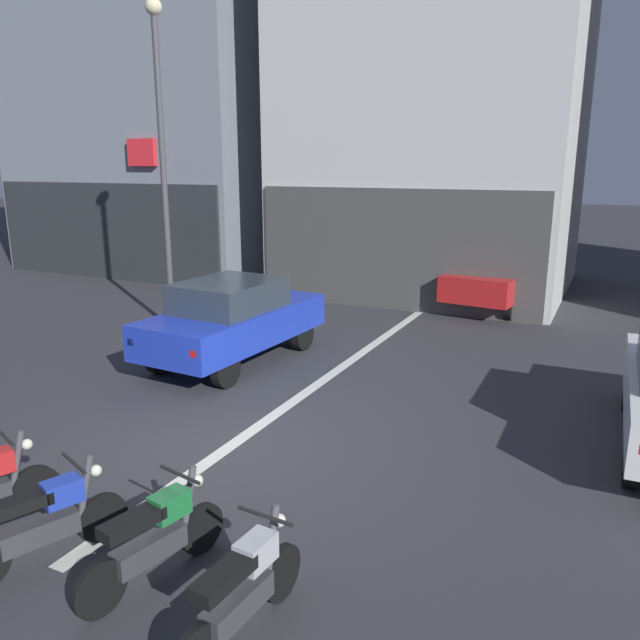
# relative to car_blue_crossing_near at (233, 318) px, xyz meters

# --- Properties ---
(ground_plane) EXTENTS (120.00, 120.00, 0.00)m
(ground_plane) POSITION_rel_car_blue_crossing_near_xyz_m (2.07, -3.24, -0.89)
(ground_plane) COLOR #333338
(lane_centre_line) EXTENTS (0.20, 18.00, 0.01)m
(lane_centre_line) POSITION_rel_car_blue_crossing_near_xyz_m (2.07, 2.76, -0.88)
(lane_centre_line) COLOR silver
(lane_centre_line) RESTS_ON ground
(car_blue_crossing_near) EXTENTS (2.01, 4.20, 1.64)m
(car_blue_crossing_near) POSITION_rel_car_blue_crossing_near_xyz_m (0.00, 0.00, 0.00)
(car_blue_crossing_near) COLOR black
(car_blue_crossing_near) RESTS_ON ground
(car_red_down_street) EXTENTS (2.26, 4.29, 1.64)m
(car_red_down_street) POSITION_rel_car_blue_crossing_near_xyz_m (3.77, 7.20, 0.00)
(car_red_down_street) COLOR black
(car_red_down_street) RESTS_ON ground
(street_lamp) EXTENTS (0.36, 0.36, 7.19)m
(street_lamp) POSITION_rel_car_blue_crossing_near_xyz_m (-2.71, 1.45, 3.46)
(street_lamp) COLOR #47474C
(street_lamp) RESTS_ON ground
(motorcycle_blue_row_left_mid) EXTENTS (0.73, 1.58, 0.98)m
(motorcycle_blue_row_left_mid) POSITION_rel_car_blue_crossing_near_xyz_m (1.93, -6.17, -0.43)
(motorcycle_blue_row_left_mid) COLOR black
(motorcycle_blue_row_left_mid) RESTS_ON ground
(motorcycle_green_row_centre) EXTENTS (0.56, 1.65, 0.98)m
(motorcycle_green_row_centre) POSITION_rel_car_blue_crossing_near_xyz_m (3.06, -5.92, -0.43)
(motorcycle_green_row_centre) COLOR black
(motorcycle_green_row_centre) RESTS_ON ground
(motorcycle_silver_row_right_mid) EXTENTS (0.55, 1.67, 0.98)m
(motorcycle_silver_row_right_mid) POSITION_rel_car_blue_crossing_near_xyz_m (4.19, -6.18, -0.43)
(motorcycle_silver_row_right_mid) COLOR black
(motorcycle_silver_row_right_mid) RESTS_ON ground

